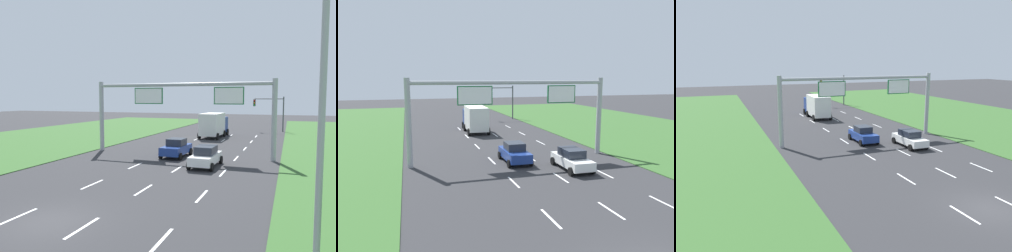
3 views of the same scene
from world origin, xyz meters
TOP-DOWN VIEW (x-y plane):
  - ground_plane at (0.00, 0.00)m, footprint 200.00×200.00m
  - lane_dashes_inner_left at (-1.75, 9.00)m, footprint 0.14×56.40m
  - lane_dashes_inner_right at (1.75, 9.00)m, footprint 0.14×56.40m
  - lane_dashes_slip at (5.25, 9.00)m, footprint 0.14×56.40m
  - car_near_red at (3.53, 13.73)m, footprint 2.03×4.26m
  - car_lead_silver at (-0.03, 16.98)m, footprint 2.12×4.09m
  - box_truck at (-0.12, 33.00)m, footprint 2.89×7.39m
  - sign_gantry at (0.10, 17.84)m, footprint 17.24×0.44m
  - traffic_light_mast at (6.67, 44.09)m, footprint 4.76×0.49m
  - street_lamp at (10.04, -1.67)m, footprint 2.61×0.32m

SIDE VIEW (x-z plane):
  - ground_plane at x=0.00m, z-range 0.00..0.00m
  - lane_dashes_inner_left at x=-1.75m, z-range 0.00..0.01m
  - lane_dashes_inner_right at x=1.75m, z-range 0.00..0.01m
  - lane_dashes_slip at x=5.25m, z-range 0.00..0.01m
  - car_near_red at x=3.53m, z-range 0.00..1.62m
  - car_lead_silver at x=-0.03m, z-range -0.02..1.65m
  - box_truck at x=-0.12m, z-range 0.11..3.43m
  - traffic_light_mast at x=6.67m, z-range 1.07..6.67m
  - sign_gantry at x=0.10m, z-range 1.38..8.38m
  - street_lamp at x=10.04m, z-range 0.83..9.33m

